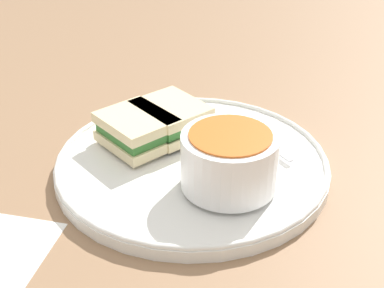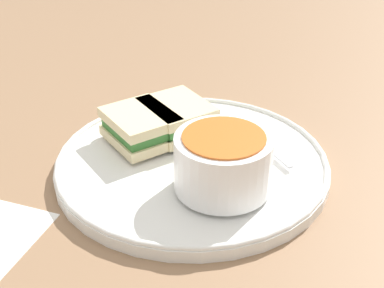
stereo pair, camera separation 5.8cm
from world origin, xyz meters
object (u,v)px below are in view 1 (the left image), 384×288
object	(u,v)px
spoon	(242,126)
sandwich_half_far	(137,130)
sandwich_half_near	(171,118)
soup_bowl	(229,160)

from	to	relation	value
spoon	sandwich_half_far	xyz separation A→B (m)	(0.04, -0.12, 0.01)
sandwich_half_near	soup_bowl	bearing A→B (deg)	30.87
spoon	sandwich_half_near	world-z (taller)	sandwich_half_near
sandwich_half_near	sandwich_half_far	size ratio (longest dim) A/B	1.00
sandwich_half_near	spoon	bearing A→B (deg)	94.46
spoon	sandwich_half_near	size ratio (longest dim) A/B	0.97
spoon	sandwich_half_near	bearing A→B (deg)	60.03
spoon	sandwich_half_far	bearing A→B (deg)	72.11
sandwich_half_near	sandwich_half_far	xyz separation A→B (m)	(0.03, -0.04, 0.00)
soup_bowl	spoon	bearing A→B (deg)	170.15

